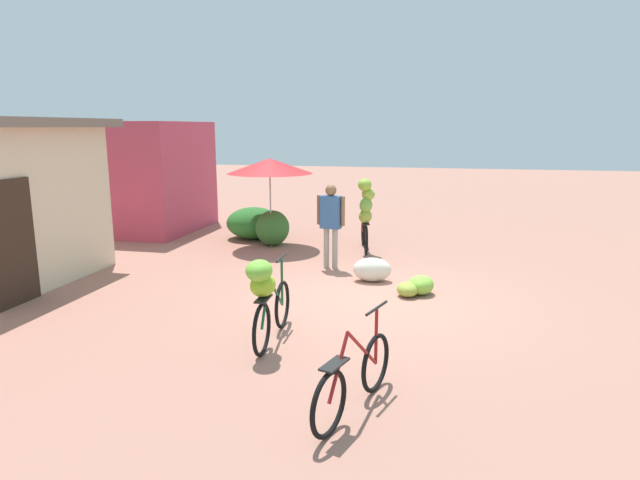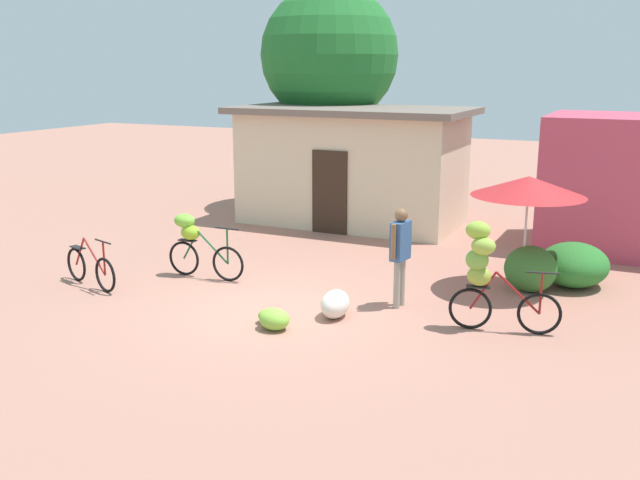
{
  "view_description": "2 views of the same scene",
  "coord_description": "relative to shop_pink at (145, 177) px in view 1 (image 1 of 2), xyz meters",
  "views": [
    {
      "loc": [
        -8.59,
        -1.06,
        2.79
      ],
      "look_at": [
        0.07,
        0.9,
        0.94
      ],
      "focal_mm": 30.66,
      "sensor_mm": 36.0,
      "label": 1
    },
    {
      "loc": [
        5.54,
        -9.78,
        3.94
      ],
      "look_at": [
        0.51,
        0.75,
        1.09
      ],
      "focal_mm": 40.08,
      "sensor_mm": 36.0,
      "label": 2
    }
  ],
  "objects": [
    {
      "name": "person_vendor",
      "position": [
        -3.03,
        -5.79,
        -0.43
      ],
      "size": [
        0.26,
        0.57,
        1.68
      ],
      "color": "gray",
      "rests_on": "ground"
    },
    {
      "name": "bicycle_center_loaded",
      "position": [
        -1.5,
        -6.26,
        -0.5
      ],
      "size": [
        1.65,
        0.49,
        1.69
      ],
      "color": "black",
      "rests_on": "ground"
    },
    {
      "name": "bicycle_near_pile",
      "position": [
        -7.13,
        -5.8,
        -0.74
      ],
      "size": [
        1.65,
        0.38,
        1.21
      ],
      "color": "black",
      "rests_on": "ground"
    },
    {
      "name": "produce_sack",
      "position": [
        -3.79,
        -6.72,
        -1.24
      ],
      "size": [
        0.53,
        0.75,
        0.44
      ],
      "primitive_type": "ellipsoid",
      "rotation": [
        0.0,
        0.0,
        1.7
      ],
      "color": "silver",
      "rests_on": "ground"
    },
    {
      "name": "shop_pink",
      "position": [
        0.0,
        0.0,
        0.0
      ],
      "size": [
        3.2,
        2.8,
        2.92
      ],
      "primitive_type": "cube",
      "color": "#C1435B",
      "rests_on": "ground"
    },
    {
      "name": "hedge_bush_front_right",
      "position": [
        -0.54,
        -3.29,
        -1.06
      ],
      "size": [
        1.25,
        1.4,
        0.8
      ],
      "primitive_type": "ellipsoid",
      "color": "#2A762D",
      "rests_on": "ground"
    },
    {
      "name": "banana_pile_on_ground",
      "position": [
        -4.46,
        -7.56,
        -1.31
      ],
      "size": [
        0.7,
        0.68,
        0.33
      ],
      "color": "#82C23E",
      "rests_on": "ground"
    },
    {
      "name": "hedge_bush_front_left",
      "position": [
        -1.2,
        -3.99,
        -1.04
      ],
      "size": [
        0.93,
        0.79,
        0.84
      ],
      "primitive_type": "ellipsoid",
      "color": "#356F2D",
      "rests_on": "ground"
    },
    {
      "name": "bicycle_leftmost",
      "position": [
        -8.5,
        -7.15,
        -1.11
      ],
      "size": [
        1.59,
        0.54,
        0.95
      ],
      "color": "black",
      "rests_on": "ground"
    },
    {
      "name": "ground_plane",
      "position": [
        -4.86,
        -6.87,
        -1.46
      ],
      "size": [
        60.0,
        60.0,
        0.0
      ],
      "primitive_type": "plane",
      "color": "#AA7361"
    },
    {
      "name": "market_umbrella",
      "position": [
        -1.33,
        -4.0,
        0.44
      ],
      "size": [
        1.99,
        1.99,
        2.08
      ],
      "color": "beige",
      "rests_on": "ground"
    }
  ]
}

